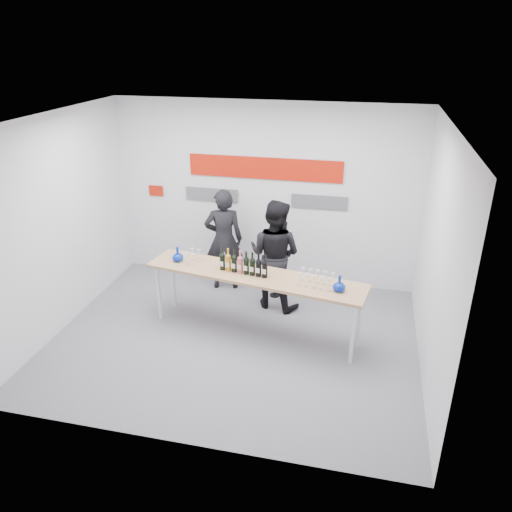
# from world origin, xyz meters

# --- Properties ---
(ground) EXTENTS (5.00, 5.00, 0.00)m
(ground) POSITION_xyz_m (0.00, 0.00, 0.00)
(ground) COLOR slate
(ground) RESTS_ON ground
(back_wall) EXTENTS (5.00, 0.04, 3.00)m
(back_wall) POSITION_xyz_m (0.00, 2.00, 1.50)
(back_wall) COLOR silver
(back_wall) RESTS_ON ground
(signage) EXTENTS (3.38, 0.02, 0.79)m
(signage) POSITION_xyz_m (-0.06, 1.97, 1.81)
(signage) COLOR #B61807
(signage) RESTS_ON back_wall
(tasting_table) EXTENTS (3.14, 1.13, 0.92)m
(tasting_table) POSITION_xyz_m (0.24, 0.25, 0.85)
(tasting_table) COLOR tan
(tasting_table) RESTS_ON ground
(wine_bottles) EXTENTS (0.71, 0.19, 0.33)m
(wine_bottles) POSITION_xyz_m (0.08, 0.24, 1.09)
(wine_bottles) COLOR black
(wine_bottles) RESTS_ON tasting_table
(decanter_left) EXTENTS (0.16, 0.16, 0.21)m
(decanter_left) POSITION_xyz_m (-0.93, 0.42, 1.03)
(decanter_left) COLOR #08249A
(decanter_left) RESTS_ON tasting_table
(decanter_right) EXTENTS (0.16, 0.16, 0.21)m
(decanter_right) POSITION_xyz_m (1.39, 0.02, 1.03)
(decanter_right) COLOR #08249A
(decanter_right) RESTS_ON tasting_table
(glasses_left) EXTENTS (0.19, 0.24, 0.18)m
(glasses_left) POSITION_xyz_m (-0.70, 0.41, 1.02)
(glasses_left) COLOR silver
(glasses_left) RESTS_ON tasting_table
(glasses_right) EXTENTS (0.49, 0.29, 0.18)m
(glasses_right) POSITION_xyz_m (1.09, 0.10, 1.02)
(glasses_right) COLOR silver
(glasses_right) RESTS_ON tasting_table
(presenter_left) EXTENTS (0.70, 0.55, 1.70)m
(presenter_left) POSITION_xyz_m (-0.57, 1.50, 0.85)
(presenter_left) COLOR black
(presenter_left) RESTS_ON ground
(presenter_right) EXTENTS (0.98, 0.85, 1.72)m
(presenter_right) POSITION_xyz_m (0.36, 1.08, 0.86)
(presenter_right) COLOR black
(presenter_right) RESTS_ON ground
(mic_stand) EXTENTS (0.16, 0.16, 1.37)m
(mic_stand) POSITION_xyz_m (0.31, 1.36, 0.42)
(mic_stand) COLOR black
(mic_stand) RESTS_ON ground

